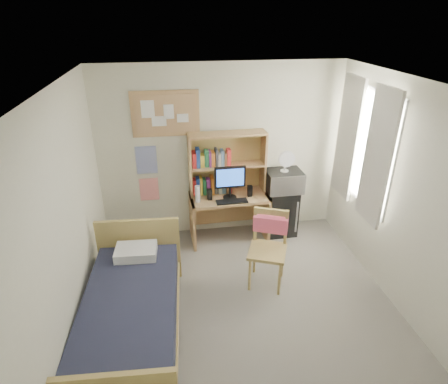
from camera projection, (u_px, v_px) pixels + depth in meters
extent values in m
cube|color=gray|center=(248.00, 323.00, 4.27)|extent=(3.60, 4.20, 0.02)
cube|color=white|center=(257.00, 91.00, 3.13)|extent=(3.60, 4.20, 0.02)
cube|color=silver|center=(221.00, 153.00, 5.57)|extent=(3.60, 0.04, 2.60)
cube|color=silver|center=(62.00, 240.00, 3.45)|extent=(0.04, 4.20, 2.60)
cube|color=silver|center=(418.00, 211.00, 3.95)|extent=(0.04, 4.20, 2.60)
cube|color=white|center=(364.00, 147.00, 4.88)|extent=(0.10, 1.40, 1.70)
cube|color=beige|center=(377.00, 158.00, 4.52)|extent=(0.04, 0.55, 1.70)
cube|color=beige|center=(348.00, 138.00, 5.23)|extent=(0.04, 0.55, 1.70)
cube|color=tan|center=(165.00, 114.00, 5.18)|extent=(0.94, 0.03, 0.64)
cube|color=#293CA5|center=(146.00, 160.00, 5.43)|extent=(0.30, 0.01, 0.42)
cube|color=red|center=(149.00, 189.00, 5.63)|extent=(0.28, 0.01, 0.36)
cube|color=tan|center=(229.00, 217.00, 5.71)|extent=(1.18, 0.62, 0.72)
cube|color=tan|center=(267.00, 251.00, 4.67)|extent=(0.65, 0.65, 1.00)
cube|color=black|center=(281.00, 211.00, 5.87)|extent=(0.45, 0.45, 0.75)
cube|color=#1C1E32|center=(131.00, 319.00, 3.95)|extent=(1.10, 2.03, 0.54)
cube|color=tan|center=(227.00, 163.00, 5.49)|extent=(1.14, 0.33, 0.92)
cube|color=black|center=(230.00, 183.00, 5.40)|extent=(0.46, 0.05, 0.48)
cube|color=black|center=(232.00, 201.00, 5.37)|extent=(0.46, 0.16, 0.02)
cube|color=black|center=(210.00, 194.00, 5.42)|extent=(0.07, 0.07, 0.16)
cube|color=black|center=(250.00, 191.00, 5.52)|extent=(0.07, 0.07, 0.17)
cylinder|color=white|center=(198.00, 194.00, 5.33)|extent=(0.08, 0.08, 0.25)
cube|color=#FF6182|center=(271.00, 224.00, 4.73)|extent=(0.45, 0.29, 0.21)
cube|color=#B8B8BD|center=(284.00, 181.00, 5.62)|extent=(0.54, 0.41, 0.31)
cylinder|color=white|center=(285.00, 162.00, 5.49)|extent=(0.24, 0.24, 0.30)
cube|color=white|center=(136.00, 252.00, 4.48)|extent=(0.50, 0.37, 0.12)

